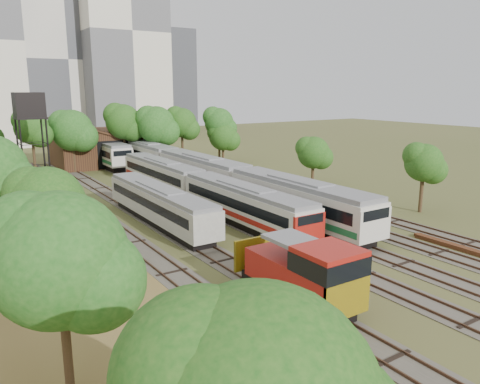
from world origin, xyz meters
TOP-DOWN VIEW (x-y plane):
  - ground at (0.00, 0.00)m, footprint 240.00×240.00m
  - dry_grass_patch at (-18.00, 8.00)m, footprint 14.00×60.00m
  - tracks at (-0.67, 25.00)m, footprint 24.60×80.00m
  - railcar_red_set at (-2.00, 25.56)m, footprint 2.89×34.58m
  - railcar_green_set at (2.00, 31.79)m, footprint 3.26×52.08m
  - railcar_rear at (-2.00, 55.94)m, footprint 3.21×16.08m
  - shunter_locomotive at (-8.00, 1.84)m, footprint 3.02×8.11m
  - old_grey_coach at (-8.00, 21.47)m, footprint 2.70×18.00m
  - water_tower at (-14.42, 43.21)m, footprint 3.30×3.30m
  - rail_pile_near at (8.00, 1.73)m, footprint 0.64×9.57m
  - rail_pile_far at (8.20, 3.19)m, footprint 0.45×7.27m
  - maintenance_shed at (-1.00, 57.98)m, footprint 16.45×11.55m
  - tree_band_left at (-19.74, 23.90)m, footprint 7.49×74.71m
  - tree_band_far at (-1.53, 50.69)m, footprint 38.31×9.70m
  - tree_band_right at (14.77, 32.63)m, footprint 4.59×40.60m
  - tower_centre at (2.00, 100.00)m, footprint 20.00×18.00m
  - tower_right at (14.00, 92.00)m, footprint 18.00×16.00m
  - tower_far_right at (34.00, 110.00)m, footprint 12.00×12.00m

SIDE VIEW (x-z plane):
  - ground at x=0.00m, z-range 0.00..0.00m
  - dry_grass_patch at x=-18.00m, z-range 0.00..0.04m
  - tracks at x=-0.67m, z-range -0.05..0.14m
  - rail_pile_far at x=8.20m, z-range 0.00..0.24m
  - rail_pile_near at x=8.00m, z-range 0.00..0.32m
  - old_grey_coach at x=-8.00m, z-range 0.15..3.49m
  - railcar_red_set at x=-2.00m, z-range 0.10..3.67m
  - shunter_locomotive at x=-8.00m, z-range -0.05..3.91m
  - railcar_rear at x=-2.00m, z-range 0.11..4.09m
  - railcar_green_set at x=2.00m, z-range 0.12..4.15m
  - maintenance_shed at x=-1.00m, z-range -0.87..6.70m
  - tree_band_right at x=14.77m, z-range 1.06..7.77m
  - tree_band_left at x=-19.74m, z-range 1.15..10.06m
  - tree_band_far at x=-1.53m, z-range 1.60..11.19m
  - water_tower at x=-14.42m, z-range 3.91..15.32m
  - tower_far_right at x=34.00m, z-range 0.00..28.00m
  - tower_centre at x=2.00m, z-range 0.00..36.00m
  - tower_right at x=14.00m, z-range 0.00..48.00m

